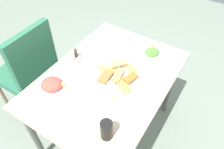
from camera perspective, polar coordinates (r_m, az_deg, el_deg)
ground_plane at (r=2.01m, az=-0.80°, el=-14.61°), size 6.00×6.00×0.00m
dining_table at (r=1.50m, az=-1.04°, el=-2.82°), size 1.08×0.78×0.70m
dining_chair at (r=1.88m, az=-21.19°, el=1.60°), size 0.43×0.43×0.92m
pide_platter at (r=1.42m, az=1.62°, el=-0.70°), size 0.33×0.32×0.04m
salad_plate_greens at (r=1.62m, az=10.56°, el=5.69°), size 0.19×0.19×0.06m
salad_plate_rice at (r=1.41m, az=-15.67°, el=-2.73°), size 0.21×0.21×0.07m
soda_can at (r=1.13m, az=-1.48°, el=-14.56°), size 0.08×0.08×0.12m
paper_napkin at (r=1.26m, az=-8.15°, el=-10.77°), size 0.14×0.14×0.00m
fork at (r=1.25m, az=-7.51°, el=-11.06°), size 0.18×0.07×0.00m
spoon at (r=1.26m, az=-8.82°, el=-10.29°), size 0.16×0.06×0.00m
condiment_caddy at (r=1.58m, az=-9.93°, el=4.84°), size 0.11×0.11×0.08m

